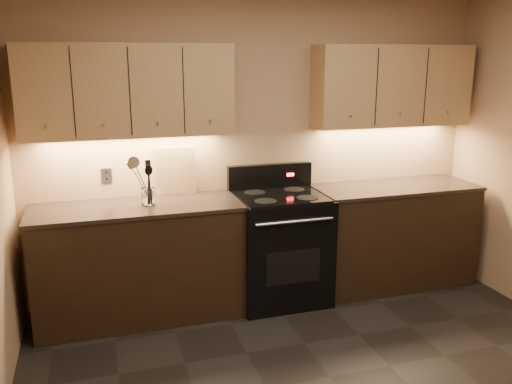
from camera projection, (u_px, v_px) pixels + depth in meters
wall_back at (260, 146)px, 4.70m from camera, size 4.00×0.04×2.60m
counter_left at (139, 262)px, 4.31m from camera, size 1.62×0.62×0.93m
counter_right at (392, 235)px, 4.96m from camera, size 1.46×0.62×0.93m
stove at (280, 246)px, 4.63m from camera, size 0.76×0.68×1.14m
upper_cab_left at (128, 91)px, 4.12m from camera, size 1.60×0.30×0.70m
upper_cab_right at (392, 86)px, 4.77m from camera, size 1.44×0.30×0.70m
outlet_plate at (106, 175)px, 4.37m from camera, size 0.08×0.01×0.12m
utensil_crock at (148, 197)px, 4.21m from camera, size 0.14×0.14×0.13m
cutting_board at (176, 171)px, 4.49m from camera, size 0.33×0.13×0.41m
black_spoon at (148, 183)px, 4.19m from camera, size 0.07×0.14×0.32m
black_turner at (150, 181)px, 4.16m from camera, size 0.10×0.16×0.36m
steel_spatula at (150, 179)px, 4.20m from camera, size 0.25×0.11×0.37m
steel_skimmer at (152, 180)px, 4.17m from camera, size 0.22×0.13×0.39m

